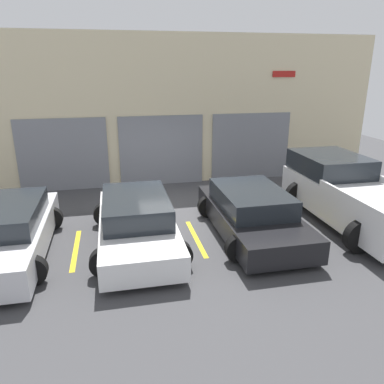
{
  "coord_description": "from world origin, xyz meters",
  "views": [
    {
      "loc": [
        -1.95,
        -10.53,
        4.23
      ],
      "look_at": [
        0.0,
        -1.46,
        1.1
      ],
      "focal_mm": 35.0,
      "sensor_mm": 36.0,
      "label": 1
    }
  ],
  "objects_px": {
    "sedan_white": "(137,222)",
    "van_right": "(251,213)",
    "pickup_truck": "(349,194)",
    "sedan_side": "(6,232)"
  },
  "relations": [
    {
      "from": "van_right",
      "to": "sedan_white",
      "type": "bearing_deg",
      "value": 179.98
    },
    {
      "from": "pickup_truck",
      "to": "sedan_side",
      "type": "distance_m",
      "value": 9.01
    },
    {
      "from": "sedan_white",
      "to": "van_right",
      "type": "bearing_deg",
      "value": -0.02
    },
    {
      "from": "pickup_truck",
      "to": "sedan_white",
      "type": "height_order",
      "value": "pickup_truck"
    },
    {
      "from": "pickup_truck",
      "to": "sedan_white",
      "type": "distance_m",
      "value": 6.01
    },
    {
      "from": "sedan_white",
      "to": "van_right",
      "type": "xyz_separation_m",
      "value": [
        3.0,
        -0.0,
        -0.01
      ]
    },
    {
      "from": "sedan_white",
      "to": "sedan_side",
      "type": "height_order",
      "value": "sedan_side"
    },
    {
      "from": "pickup_truck",
      "to": "sedan_white",
      "type": "relative_size",
      "value": 1.12
    },
    {
      "from": "pickup_truck",
      "to": "sedan_side",
      "type": "height_order",
      "value": "pickup_truck"
    },
    {
      "from": "sedan_side",
      "to": "pickup_truck",
      "type": "bearing_deg",
      "value": 1.5
    }
  ]
}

